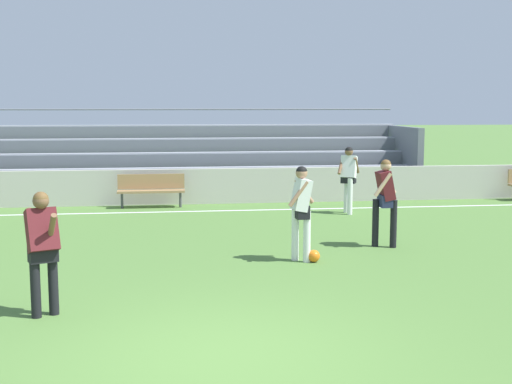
# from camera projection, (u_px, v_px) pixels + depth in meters

# --- Properties ---
(ground_plane) EXTENTS (160.00, 160.00, 0.00)m
(ground_plane) POSITION_uv_depth(u_px,v_px,m) (218.00, 356.00, 7.46)
(ground_plane) COLOR #517A38
(field_line_sideline) EXTENTS (44.00, 0.12, 0.01)m
(field_line_sideline) POSITION_uv_depth(u_px,v_px,m) (190.00, 211.00, 17.51)
(field_line_sideline) COLOR white
(field_line_sideline) RESTS_ON ground
(sideline_wall) EXTENTS (48.00, 0.16, 0.99)m
(sideline_wall) POSITION_uv_depth(u_px,v_px,m) (188.00, 186.00, 18.77)
(sideline_wall) COLOR #BCB7AD
(sideline_wall) RESTS_ON ground
(bleacher_stand) EXTENTS (17.08, 3.35, 2.64)m
(bleacher_stand) POSITION_uv_depth(u_px,v_px,m) (143.00, 158.00, 20.93)
(bleacher_stand) COLOR #9EA3AD
(bleacher_stand) RESTS_ON ground
(bench_near_bin) EXTENTS (1.80, 0.40, 0.90)m
(bench_near_bin) POSITION_uv_depth(u_px,v_px,m) (151.00, 187.00, 18.14)
(bench_near_bin) COLOR #99754C
(bench_near_bin) RESTS_ON ground
(player_white_deep_cover) EXTENTS (0.55, 0.46, 1.70)m
(player_white_deep_cover) POSITION_uv_depth(u_px,v_px,m) (301.00, 205.00, 11.84)
(player_white_deep_cover) COLOR white
(player_white_deep_cover) RESTS_ON ground
(player_dark_on_ball) EXTENTS (0.57, 0.44, 1.72)m
(player_dark_on_ball) POSITION_uv_depth(u_px,v_px,m) (385.00, 195.00, 13.03)
(player_dark_on_ball) COLOR black
(player_dark_on_ball) RESTS_ON ground
(player_dark_pressing_high) EXTENTS (0.50, 0.64, 1.66)m
(player_dark_pressing_high) POSITION_uv_depth(u_px,v_px,m) (43.00, 243.00, 8.74)
(player_dark_pressing_high) COLOR black
(player_dark_pressing_high) RESTS_ON ground
(player_white_trailing_run) EXTENTS (0.67, 0.48, 1.71)m
(player_white_trailing_run) POSITION_uv_depth(u_px,v_px,m) (349.00, 174.00, 17.05)
(player_white_trailing_run) COLOR white
(player_white_trailing_run) RESTS_ON ground
(soccer_ball) EXTENTS (0.22, 0.22, 0.22)m
(soccer_ball) POSITION_uv_depth(u_px,v_px,m) (314.00, 256.00, 11.88)
(soccer_ball) COLOR orange
(soccer_ball) RESTS_ON ground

